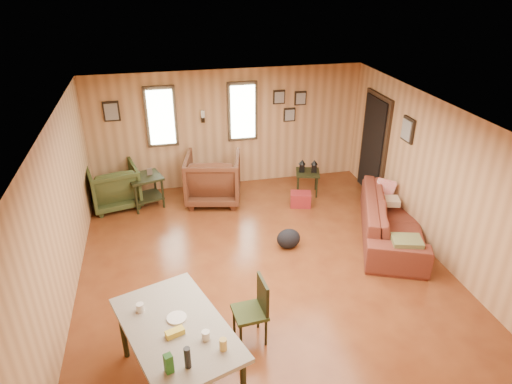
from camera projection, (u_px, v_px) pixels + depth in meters
The scene contains 11 objects.
room at pixel (269, 185), 6.87m from camera, with size 5.54×6.04×2.44m.
sofa at pixel (393, 212), 7.63m from camera, with size 2.42×0.71×0.95m, color maroon.
recliner_brown at pixel (213, 176), 8.80m from camera, with size 1.02×0.96×1.05m, color #4D2817.
recliner_green at pixel (113, 184), 8.64m from camera, with size 0.88×0.82×0.90m, color #313A1A.
end_table at pixel (145, 186), 8.63m from camera, with size 0.74×0.71×0.77m.
side_table at pixel (308, 171), 9.08m from camera, with size 0.57×0.57×0.74m.
cooler at pixel (301, 199), 8.77m from camera, with size 0.45×0.37×0.28m.
backpack at pixel (288, 239), 7.46m from camera, with size 0.43×0.35×0.34m.
sofa_pillows at pixel (396, 216), 7.43m from camera, with size 0.89×1.90×0.39m.
dining_table at pixel (177, 333), 4.78m from camera, with size 1.43×1.82×1.05m.
dining_chair at pixel (255, 307), 5.51m from camera, with size 0.42×0.42×0.87m.
Camera 1 is at (-1.37, -5.71, 4.22)m, focal length 32.00 mm.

